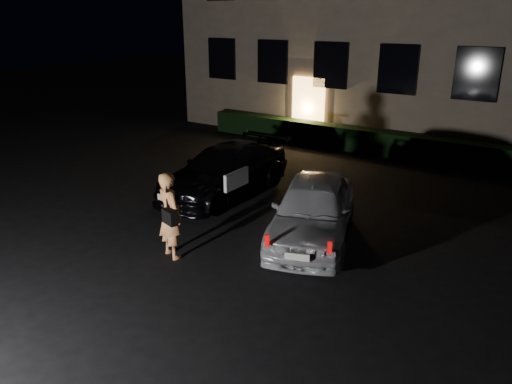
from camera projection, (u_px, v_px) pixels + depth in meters
The scene contains 5 objects.
ground at pixel (197, 271), 9.94m from camera, with size 80.00×80.00×0.00m, color black.
hedge at pixel (387, 144), 17.96m from camera, with size 15.00×0.70×0.85m, color black.
sedan at pixel (225, 171), 14.02m from camera, with size 2.05×4.77×1.35m.
hatch at pixel (313, 209), 11.15m from camera, with size 3.00×4.50×1.42m.
man at pixel (170, 215), 10.25m from camera, with size 0.78×0.64×1.86m.
Camera 1 is at (5.95, -6.63, 4.83)m, focal length 35.00 mm.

